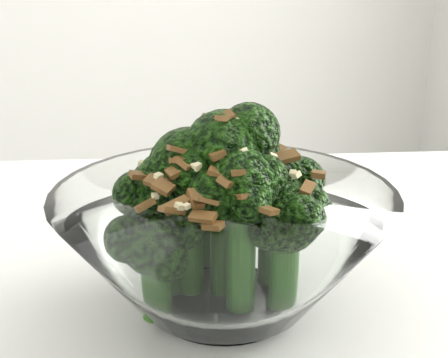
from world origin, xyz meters
name	(u,v)px	position (x,y,z in m)	size (l,w,h in m)	color
broccoli_dish	(223,236)	(0.02, -0.04, 0.81)	(0.25, 0.25, 0.16)	white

